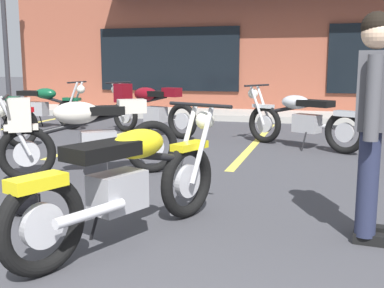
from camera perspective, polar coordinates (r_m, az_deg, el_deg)
ground_plane at (r=4.59m, az=1.22°, el=-6.90°), size 80.00×80.00×0.00m
sidewalk_kerb at (r=11.69m, az=10.36°, el=3.37°), size 22.00×1.80×0.14m
brick_storefront_building at (r=15.38m, az=12.00°, el=12.05°), size 15.49×6.80×4.03m
painted_stall_lines at (r=8.15m, az=7.85°, el=0.32°), size 10.57×4.80×0.01m
motorcycle_foreground_classic at (r=3.50m, az=-7.75°, el=-4.39°), size 1.08×2.00×0.98m
motorcycle_black_cruiser at (r=10.26m, az=-17.79°, el=4.43°), size 2.11×0.66×0.98m
motorcycle_silver_naked at (r=7.60m, az=13.10°, el=2.99°), size 1.91×1.27×0.98m
motorcycle_blue_standard at (r=8.84m, az=-5.38°, el=4.52°), size 2.00×1.09×0.98m
motorcycle_green_cafe_racer at (r=5.56m, az=-13.30°, el=1.33°), size 1.83×1.41×0.98m
person_in_black_shirt at (r=3.65m, az=21.02°, el=3.43°), size 0.30×0.61×1.68m
helmet_on_pavement at (r=4.40m, az=-19.73°, el=-6.46°), size 0.26×0.26×0.26m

